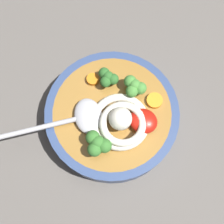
{
  "coord_description": "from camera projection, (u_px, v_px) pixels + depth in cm",
  "views": [
    {
      "loc": [
        2.1,
        -9.09,
        54.61
      ],
      "look_at": [
        -3.88,
        4.0,
        8.54
      ],
      "focal_mm": 48.18,
      "sensor_mm": 36.0,
      "label": 1
    }
  ],
  "objects": [
    {
      "name": "broccoli_floret_center",
      "position": [
        108.0,
        78.0,
        0.48
      ],
      "size": [
        3.58,
        3.08,
        2.83
      ],
      "color": "#7A9E60",
      "rests_on": "soup_bowl"
    },
    {
      "name": "carrot_slice_beside_chili",
      "position": [
        155.0,
        101.0,
        0.48
      ],
      "size": [
        2.6,
        2.6,
        0.69
      ],
      "primitive_type": "cylinder",
      "color": "orange",
      "rests_on": "soup_bowl"
    },
    {
      "name": "table_slab",
      "position": [
        123.0,
        152.0,
        0.53
      ],
      "size": [
        114.17,
        114.17,
        3.75
      ],
      "primitive_type": "cube",
      "color": "#5B5651",
      "rests_on": "ground"
    },
    {
      "name": "chili_sauce_dollop",
      "position": [
        143.0,
        121.0,
        0.47
      ],
      "size": [
        4.49,
        4.04,
        2.02
      ],
      "primitive_type": "ellipsoid",
      "color": "#B2190F",
      "rests_on": "soup_bowl"
    },
    {
      "name": "noodle_pile",
      "position": [
        121.0,
        122.0,
        0.46
      ],
      "size": [
        10.29,
        10.09,
        4.14
      ],
      "color": "silver",
      "rests_on": "soup_bowl"
    },
    {
      "name": "broccoli_floret_far",
      "position": [
        97.0,
        144.0,
        0.45
      ],
      "size": [
        4.31,
        3.71,
        3.41
      ],
      "color": "#7A9E60",
      "rests_on": "soup_bowl"
    },
    {
      "name": "carrot_slice_near_spoon",
      "position": [
        93.0,
        79.0,
        0.5
      ],
      "size": [
        2.03,
        2.03,
        0.76
      ],
      "primitive_type": "cylinder",
      "color": "orange",
      "rests_on": "soup_bowl"
    },
    {
      "name": "soup_bowl",
      "position": [
        112.0,
        116.0,
        0.5
      ],
      "size": [
        21.84,
        21.84,
        4.79
      ],
      "color": "#334775",
      "rests_on": "table_slab"
    },
    {
      "name": "soup_spoon",
      "position": [
        80.0,
        118.0,
        0.47
      ],
      "size": [
        15.57,
        13.38,
        1.6
      ],
      "rotation": [
        0.0,
        0.0,
        3.81
      ],
      "color": "#B7B7BC",
      "rests_on": "soup_bowl"
    },
    {
      "name": "broccoli_floret_front",
      "position": [
        134.0,
        87.0,
        0.47
      ],
      "size": [
        3.94,
        3.39,
        3.11
      ],
      "color": "#7A9E60",
      "rests_on": "soup_bowl"
    }
  ]
}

